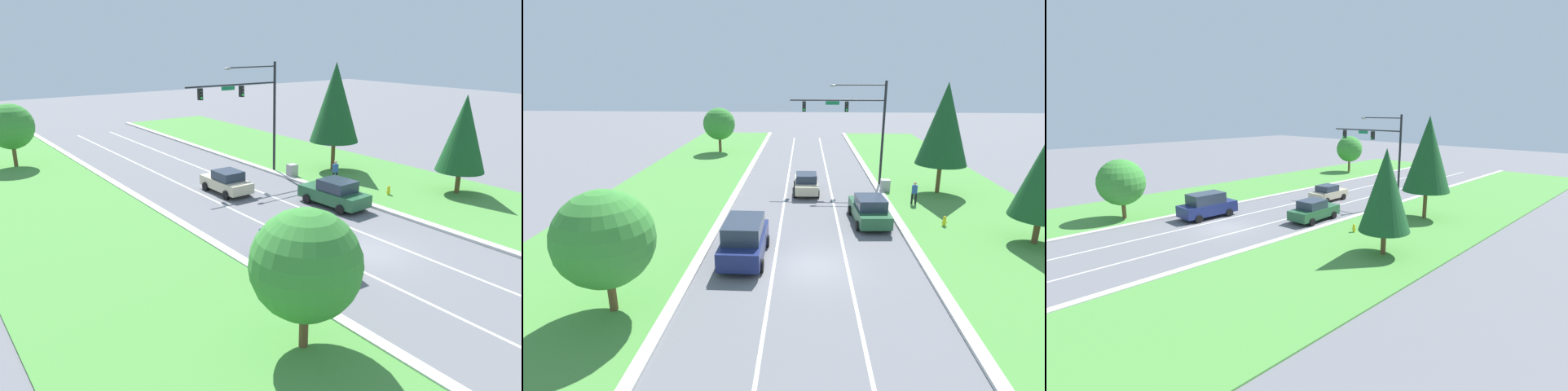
{
  "view_description": "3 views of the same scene",
  "coord_description": "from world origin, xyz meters",
  "views": [
    {
      "loc": [
        -17.95,
        -15.69,
        10.19
      ],
      "look_at": [
        -1.07,
        7.5,
        1.26
      ],
      "focal_mm": 35.0,
      "sensor_mm": 36.0,
      "label": 1
    },
    {
      "loc": [
        -0.41,
        -18.14,
        9.15
      ],
      "look_at": [
        -1.56,
        5.05,
        2.07
      ],
      "focal_mm": 28.0,
      "sensor_mm": 36.0,
      "label": 2
    },
    {
      "loc": [
        25.6,
        -17.52,
        8.97
      ],
      "look_at": [
        1.1,
        8.26,
        1.39
      ],
      "focal_mm": 28.0,
      "sensor_mm": 36.0,
      "label": 3
    }
  ],
  "objects": [
    {
      "name": "ground_plane",
      "position": [
        0.0,
        0.0,
        0.0
      ],
      "size": [
        160.0,
        160.0,
        0.0
      ],
      "primitive_type": "plane",
      "color": "slate"
    },
    {
      "name": "curb_strip_right",
      "position": [
        5.65,
        0.0,
        0.07
      ],
      "size": [
        0.5,
        90.0,
        0.15
      ],
      "color": "beige",
      "rests_on": "ground_plane"
    },
    {
      "name": "curb_strip_left",
      "position": [
        -5.65,
        0.0,
        0.07
      ],
      "size": [
        0.5,
        90.0,
        0.15
      ],
      "color": "beige",
      "rests_on": "ground_plane"
    },
    {
      "name": "grass_verge_right",
      "position": [
        10.9,
        0.0,
        0.04
      ],
      "size": [
        10.0,
        90.0,
        0.08
      ],
      "color": "#4C8E3D",
      "rests_on": "ground_plane"
    },
    {
      "name": "grass_verge_left",
      "position": [
        -10.9,
        0.0,
        0.04
      ],
      "size": [
        10.0,
        90.0,
        0.08
      ],
      "color": "#4C8E3D",
      "rests_on": "ground_plane"
    },
    {
      "name": "lane_stripe_inner_left",
      "position": [
        -1.8,
        0.0,
        0.0
      ],
      "size": [
        0.14,
        81.0,
        0.01
      ],
      "color": "white",
      "rests_on": "ground_plane"
    },
    {
      "name": "lane_stripe_inner_right",
      "position": [
        1.8,
        0.0,
        0.0
      ],
      "size": [
        0.14,
        81.0,
        0.01
      ],
      "color": "white",
      "rests_on": "ground_plane"
    },
    {
      "name": "traffic_signal_mast",
      "position": [
        3.91,
        15.46,
        5.63
      ],
      "size": [
        7.72,
        0.41,
        8.5
      ],
      "color": "black",
      "rests_on": "ground_plane"
    },
    {
      "name": "forest_sedan",
      "position": [
        3.75,
        6.24,
        0.85
      ],
      "size": [
        2.29,
        4.69,
        1.74
      ],
      "rotation": [
        0.0,
        0.0,
        0.06
      ],
      "color": "#235633",
      "rests_on": "ground_plane"
    },
    {
      "name": "champagne_sedan",
      "position": [
        -0.19,
        12.67,
        0.79
      ],
      "size": [
        2.01,
        4.2,
        1.6
      ],
      "rotation": [
        0.0,
        0.0,
        0.02
      ],
      "color": "beige",
      "rests_on": "ground_plane"
    },
    {
      "name": "navy_suv",
      "position": [
        -3.36,
        0.74,
        1.06
      ],
      "size": [
        2.24,
        4.76,
        2.11
      ],
      "rotation": [
        0.0,
        0.0,
        -0.01
      ],
      "color": "navy",
      "rests_on": "ground_plane"
    },
    {
      "name": "utility_cabinet",
      "position": [
        6.06,
        13.24,
        0.5
      ],
      "size": [
        0.7,
        0.6,
        1.0
      ],
      "color": "#9E9E99",
      "rests_on": "ground_plane"
    },
    {
      "name": "pedestrian",
      "position": [
        7.51,
        10.06,
        0.94
      ],
      "size": [
        0.42,
        0.31,
        1.69
      ],
      "rotation": [
        0.0,
        0.0,
        2.88
      ],
      "color": "black",
      "rests_on": "ground_plane"
    },
    {
      "name": "fire_hydrant",
      "position": [
        8.28,
        5.71,
        0.34
      ],
      "size": [
        0.34,
        0.2,
        0.7
      ],
      "color": "gold",
      "rests_on": "ground_plane"
    },
    {
      "name": "conifer_near_right_tree",
      "position": [
        12.4,
        3.26,
        4.15
      ],
      "size": [
        3.2,
        3.2,
        6.72
      ],
      "color": "brown",
      "rests_on": "ground_plane"
    },
    {
      "name": "oak_near_left_tree",
      "position": [
        -7.88,
        -4.33,
        3.11
      ],
      "size": [
        3.79,
        3.79,
        5.01
      ],
      "color": "brown",
      "rests_on": "ground_plane"
    },
    {
      "name": "conifer_far_right_tree",
      "position": [
        10.08,
        13.0,
        5.41
      ],
      "size": [
        3.82,
        3.82,
        8.47
      ],
      "color": "brown",
      "rests_on": "ground_plane"
    },
    {
      "name": "oak_far_left_tree",
      "position": [
        -10.31,
        29.09,
        3.35
      ],
      "size": [
        3.68,
        3.68,
        5.2
      ],
      "color": "brown",
      "rests_on": "ground_plane"
    }
  ]
}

